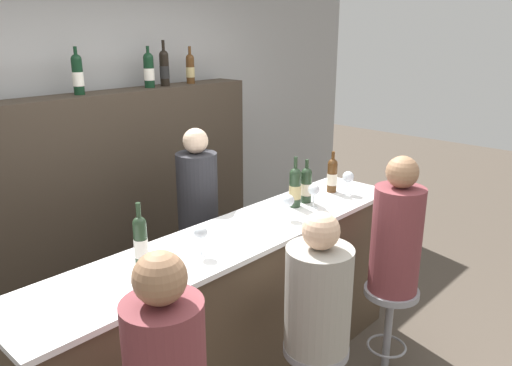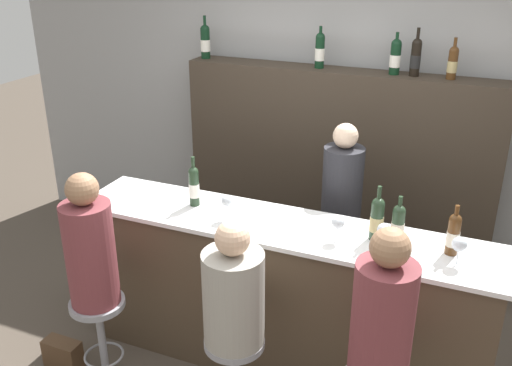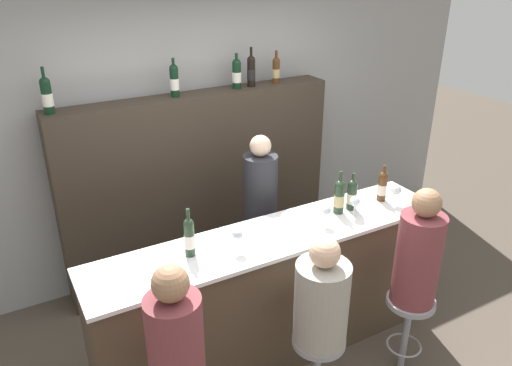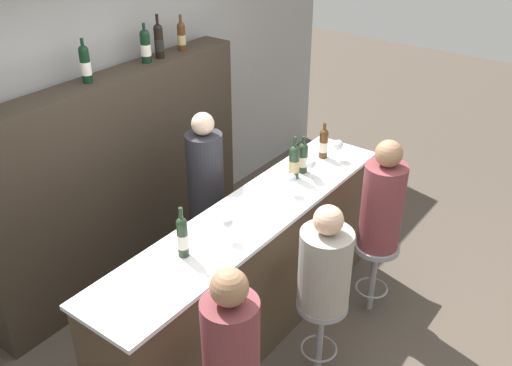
# 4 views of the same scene
# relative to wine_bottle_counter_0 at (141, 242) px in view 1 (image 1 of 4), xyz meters

# --- Properties ---
(wall_back) EXTENTS (6.40, 0.05, 2.60)m
(wall_back) POSITION_rel_wine_bottle_counter_0_xyz_m (0.61, 1.50, 0.09)
(wall_back) COLOR #9E9E9E
(wall_back) RESTS_ON ground_plane
(bar_counter) EXTENTS (2.69, 0.55, 1.07)m
(bar_counter) POSITION_rel_wine_bottle_counter_0_xyz_m (0.61, -0.04, -0.67)
(bar_counter) COLOR #473828
(bar_counter) RESTS_ON ground_plane
(back_bar_cabinet) EXTENTS (2.52, 0.28, 1.77)m
(back_bar_cabinet) POSITION_rel_wine_bottle_counter_0_xyz_m (0.61, 1.28, -0.32)
(back_bar_cabinet) COLOR #382D23
(back_bar_cabinet) RESTS_ON ground_plane
(wine_bottle_counter_0) EXTENTS (0.07, 0.07, 0.34)m
(wine_bottle_counter_0) POSITION_rel_wine_bottle_counter_0_xyz_m (0.00, 0.00, 0.00)
(wine_bottle_counter_0) COLOR #233823
(wine_bottle_counter_0) RESTS_ON bar_counter
(wine_bottle_counter_1) EXTENTS (0.08, 0.08, 0.34)m
(wine_bottle_counter_1) POSITION_rel_wine_bottle_counter_0_xyz_m (1.20, 0.00, -0.00)
(wine_bottle_counter_1) COLOR #233823
(wine_bottle_counter_1) RESTS_ON bar_counter
(wine_bottle_counter_2) EXTENTS (0.08, 0.08, 0.30)m
(wine_bottle_counter_2) POSITION_rel_wine_bottle_counter_0_xyz_m (1.32, -0.00, -0.01)
(wine_bottle_counter_2) COLOR #233823
(wine_bottle_counter_2) RESTS_ON bar_counter
(wine_bottle_counter_3) EXTENTS (0.07, 0.07, 0.30)m
(wine_bottle_counter_3) POSITION_rel_wine_bottle_counter_0_xyz_m (1.63, -0.00, -0.01)
(wine_bottle_counter_3) COLOR #4C2D14
(wine_bottle_counter_3) RESTS_ON bar_counter
(wine_bottle_backbar_1) EXTENTS (0.07, 0.07, 0.32)m
(wine_bottle_backbar_1) POSITION_rel_wine_bottle_counter_0_xyz_m (0.43, 1.28, 0.70)
(wine_bottle_backbar_1) COLOR black
(wine_bottle_backbar_1) RESTS_ON back_bar_cabinet
(wine_bottle_backbar_2) EXTENTS (0.08, 0.08, 0.31)m
(wine_bottle_backbar_2) POSITION_rel_wine_bottle_counter_0_xyz_m (1.01, 1.28, 0.69)
(wine_bottle_backbar_2) COLOR black
(wine_bottle_backbar_2) RESTS_ON back_bar_cabinet
(wine_bottle_backbar_3) EXTENTS (0.07, 0.07, 0.35)m
(wine_bottle_backbar_3) POSITION_rel_wine_bottle_counter_0_xyz_m (1.16, 1.28, 0.70)
(wine_bottle_backbar_3) COLOR black
(wine_bottle_backbar_3) RESTS_ON back_bar_cabinet
(wine_bottle_backbar_4) EXTENTS (0.07, 0.07, 0.29)m
(wine_bottle_backbar_4) POSITION_rel_wine_bottle_counter_0_xyz_m (1.41, 1.28, 0.68)
(wine_bottle_backbar_4) COLOR #4C2D14
(wine_bottle_backbar_4) RESTS_ON back_bar_cabinet
(wine_glass_0) EXTENTS (0.07, 0.07, 0.16)m
(wine_glass_0) POSITION_rel_wine_bottle_counter_0_xyz_m (0.29, -0.11, -0.02)
(wine_glass_0) COLOR silver
(wine_glass_0) RESTS_ON bar_counter
(wine_glass_1) EXTENTS (0.08, 0.08, 0.16)m
(wine_glass_1) POSITION_rel_wine_bottle_counter_0_xyz_m (1.00, -0.11, -0.02)
(wine_glass_1) COLOR silver
(wine_glass_1) RESTS_ON bar_counter
(wine_glass_2) EXTENTS (0.08, 0.08, 0.17)m
(wine_glass_2) POSITION_rel_wine_bottle_counter_0_xyz_m (1.27, -0.11, -0.02)
(wine_glass_2) COLOR silver
(wine_glass_2) RESTS_ON bar_counter
(wine_glass_3) EXTENTS (0.08, 0.08, 0.16)m
(wine_glass_3) POSITION_rel_wine_bottle_counter_0_xyz_m (1.67, -0.11, -0.02)
(wine_glass_3) COLOR silver
(wine_glass_3) RESTS_ON bar_counter
(guest_seated_middle) EXTENTS (0.34, 0.34, 0.74)m
(guest_seated_middle) POSITION_rel_wine_bottle_counter_0_xyz_m (0.59, -0.65, -0.27)
(guest_seated_middle) COLOR gray
(guest_seated_middle) RESTS_ON bar_stool_middle
(bar_stool_right) EXTENTS (0.34, 0.34, 0.63)m
(bar_stool_right) POSITION_rel_wine_bottle_counter_0_xyz_m (1.39, -0.65, -0.72)
(bar_stool_right) COLOR gray
(bar_stool_right) RESTS_ON ground_plane
(guest_seated_right) EXTENTS (0.31, 0.31, 0.87)m
(guest_seated_right) POSITION_rel_wine_bottle_counter_0_xyz_m (1.39, -0.65, -0.20)
(guest_seated_right) COLOR brown
(guest_seated_right) RESTS_ON bar_stool_right
(bartender) EXTENTS (0.28, 0.28, 1.57)m
(bartender) POSITION_rel_wine_bottle_counter_0_xyz_m (0.85, 0.57, -0.47)
(bartender) COLOR #28282D
(bartender) RESTS_ON ground_plane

